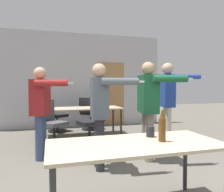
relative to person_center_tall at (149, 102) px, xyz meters
The scene contains 13 objects.
back_wall 3.62m from the person_center_tall, 102.40° to the left, with size 5.56×0.12×2.94m.
conference_table_near 1.74m from the person_center_tall, 119.77° to the right, with size 1.70×0.78×0.72m.
conference_table_far 2.33m from the person_center_tall, 112.49° to the left, with size 2.06×0.83×0.72m.
person_center_tall is the anchor object (origin of this frame).
person_far_watching 1.87m from the person_center_tall, 162.76° to the left, with size 0.71×0.78×1.61m.
person_near_casual 0.92m from the person_center_tall, 168.35° to the right, with size 0.74×0.67×1.62m.
person_right_polo 0.91m from the person_center_tall, 38.85° to the left, with size 0.76×0.67×1.75m.
office_chair_near_pushed 1.62m from the person_center_tall, 118.61° to the left, with size 0.63×0.58×0.93m.
office_chair_far_left 2.93m from the person_center_tall, 100.70° to the left, with size 0.68×0.69×0.95m.
office_chair_far_right 3.26m from the person_center_tall, 118.03° to the left, with size 0.68×0.66×0.91m.
office_chair_side_rolled 2.23m from the person_center_tall, 138.48° to the left, with size 0.68×0.69×0.93m.
beer_bottle 1.62m from the person_center_tall, 110.93° to the right, with size 0.07×0.07×0.33m.
drink_cup 1.44m from the person_center_tall, 114.89° to the right, with size 0.09×0.09×0.11m.
Camera 1 is at (-0.85, -1.50, 1.27)m, focal length 35.00 mm.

